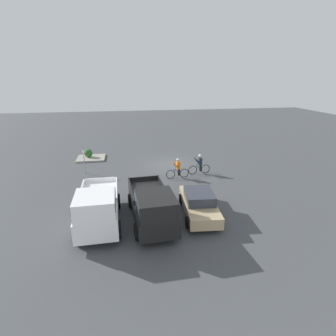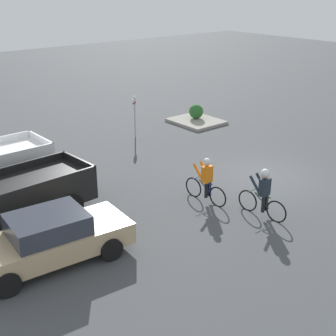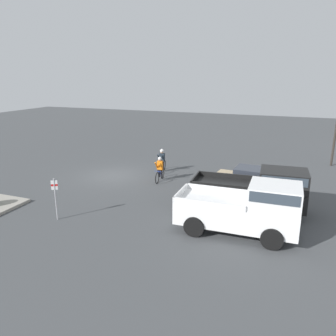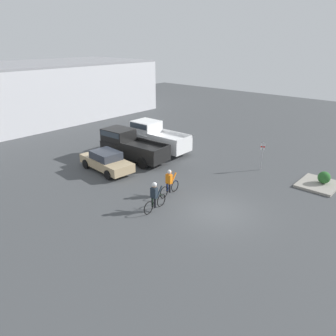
{
  "view_description": "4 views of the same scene",
  "coord_description": "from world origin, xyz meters",
  "px_view_note": "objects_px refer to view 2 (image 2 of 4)",
  "views": [
    {
      "loc": [
        3.83,
        22.33,
        7.64
      ],
      "look_at": [
        0.78,
        4.31,
        1.2
      ],
      "focal_mm": 28.0,
      "sensor_mm": 36.0,
      "label": 1
    },
    {
      "loc": [
        -10.68,
        13.77,
        7.22
      ],
      "look_at": [
        0.78,
        4.31,
        1.2
      ],
      "focal_mm": 50.0,
      "sensor_mm": 36.0,
      "label": 2
    },
    {
      "loc": [
        18.74,
        11.27,
        6.67
      ],
      "look_at": [
        0.78,
        4.31,
        1.2
      ],
      "focal_mm": 35.0,
      "sensor_mm": 36.0,
      "label": 3
    },
    {
      "loc": [
        -13.56,
        -8.36,
        8.78
      ],
      "look_at": [
        0.78,
        4.31,
        1.2
      ],
      "focal_mm": 35.0,
      "sensor_mm": 36.0,
      "label": 4
    }
  ],
  "objects_px": {
    "cyclist_0": "(206,180)",
    "shrub": "(196,111)",
    "fire_lane_sign": "(135,113)",
    "cyclist_1": "(263,192)",
    "sedan_0": "(49,239)"
  },
  "relations": [
    {
      "from": "cyclist_0",
      "to": "shrub",
      "type": "xyz_separation_m",
      "value": [
        7.55,
        -6.52,
        -0.26
      ]
    },
    {
      "from": "cyclist_0",
      "to": "shrub",
      "type": "bearing_deg",
      "value": -40.81
    },
    {
      "from": "fire_lane_sign",
      "to": "shrub",
      "type": "distance_m",
      "value": 4.31
    },
    {
      "from": "cyclist_0",
      "to": "cyclist_1",
      "type": "relative_size",
      "value": 0.99
    },
    {
      "from": "sedan_0",
      "to": "cyclist_1",
      "type": "height_order",
      "value": "cyclist_1"
    },
    {
      "from": "cyclist_1",
      "to": "cyclist_0",
      "type": "bearing_deg",
      "value": 18.57
    },
    {
      "from": "fire_lane_sign",
      "to": "cyclist_1",
      "type": "bearing_deg",
      "value": 170.16
    },
    {
      "from": "cyclist_0",
      "to": "fire_lane_sign",
      "type": "bearing_deg",
      "value": -17.21
    },
    {
      "from": "cyclist_0",
      "to": "cyclist_1",
      "type": "bearing_deg",
      "value": -161.43
    },
    {
      "from": "cyclist_0",
      "to": "shrub",
      "type": "distance_m",
      "value": 9.98
    },
    {
      "from": "sedan_0",
      "to": "fire_lane_sign",
      "type": "height_order",
      "value": "fire_lane_sign"
    },
    {
      "from": "cyclist_1",
      "to": "sedan_0",
      "type": "bearing_deg",
      "value": 73.63
    },
    {
      "from": "cyclist_1",
      "to": "fire_lane_sign",
      "type": "relative_size",
      "value": 0.91
    },
    {
      "from": "sedan_0",
      "to": "shrub",
      "type": "bearing_deg",
      "value": -58.58
    },
    {
      "from": "sedan_0",
      "to": "shrub",
      "type": "relative_size",
      "value": 5.87
    }
  ]
}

